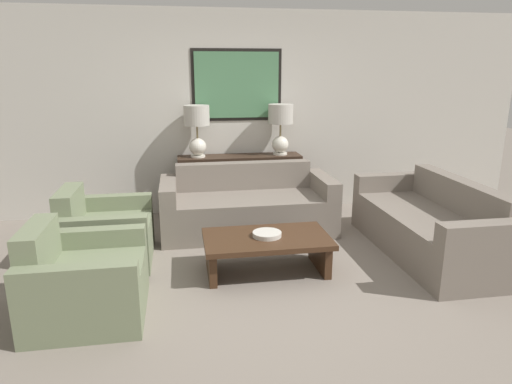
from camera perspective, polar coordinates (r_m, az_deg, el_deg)
The scene contains 11 objects.
ground_plane at distance 4.25m, azimuth 1.95°, elevation -11.58°, with size 20.00×20.00×0.00m, color slate.
back_wall at distance 6.20m, azimuth -2.43°, elevation 9.81°, with size 8.07×0.12×2.65m.
console_table at distance 6.10m, azimuth -2.02°, elevation 0.85°, with size 1.62×0.37×0.80m.
table_lamp_left at distance 5.90m, azimuth -7.39°, elevation 8.29°, with size 0.32×0.32×0.66m.
table_lamp_right at distance 6.04m, azimuth 3.09°, elevation 8.55°, with size 0.32×0.32×0.66m.
couch_by_back_wall at distance 5.49m, azimuth -1.09°, elevation -2.00°, with size 2.03×0.88×0.78m.
couch_by_side at distance 5.19m, azimuth 20.97°, elevation -4.10°, with size 0.88×2.03×0.78m.
coffee_table at distance 4.40m, azimuth 1.33°, elevation -6.69°, with size 1.20×0.70×0.36m.
decorative_bowl at distance 4.36m, azimuth 1.39°, elevation -5.29°, with size 0.28×0.28×0.04m.
armchair_near_back_wall at distance 4.90m, azimuth -18.40°, elevation -5.12°, with size 0.86×0.92×0.77m.
armchair_near_camera at distance 3.92m, azimuth -20.69°, elevation -10.53°, with size 0.86×0.92×0.77m.
Camera 1 is at (-0.77, -3.71, 1.91)m, focal length 32.00 mm.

